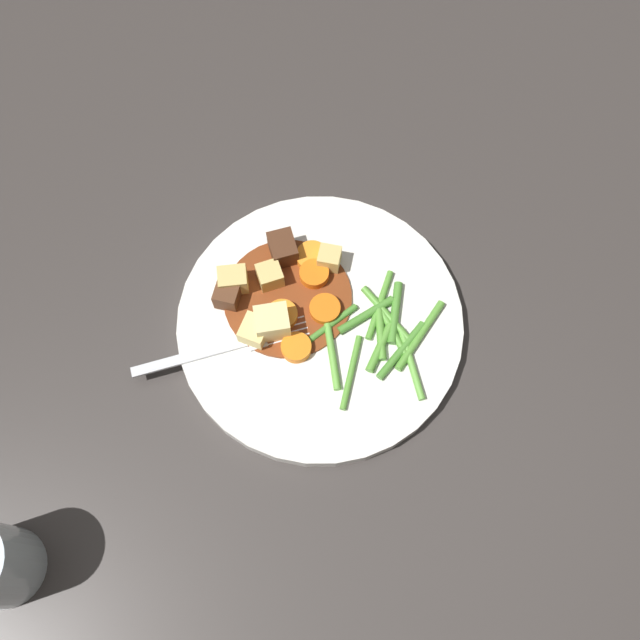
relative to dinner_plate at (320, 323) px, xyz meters
The scene contains 29 objects.
ground_plane 0.01m from the dinner_plate, ahead, with size 3.00×3.00×0.00m, color #383330.
dinner_plate is the anchor object (origin of this frame).
stew_sauce 0.04m from the dinner_plate, ahead, with size 0.13×0.13×0.00m, color brown.
carrot_slice_0 0.05m from the dinner_plate, 54.86° to the right, with size 0.03×0.03×0.01m, color orange.
carrot_slice_1 0.04m from the dinner_plate, 23.67° to the left, with size 0.03×0.03×0.01m, color orange.
carrot_slice_2 0.04m from the dinner_plate, 81.10° to the left, with size 0.03×0.03×0.01m, color orange.
carrot_slice_3 0.02m from the dinner_plate, 105.81° to the right, with size 0.03×0.03×0.01m, color orange.
carrot_slice_4 0.07m from the dinner_plate, 55.20° to the right, with size 0.03×0.03×0.01m, color orange.
potato_chunk_0 0.05m from the dinner_plate, 39.53° to the left, with size 0.03×0.03×0.03m, color #EAD68C.
potato_chunk_1 0.07m from the dinner_plate, 70.78° to the right, with size 0.02×0.02×0.02m, color #DBBC6B.
potato_chunk_2 0.07m from the dinner_plate, 41.66° to the left, with size 0.03×0.03×0.02m, color #E5CC7A.
potato_chunk_3 0.07m from the dinner_plate, 12.45° to the right, with size 0.02×0.02×0.02m, color #DBBC6B.
potato_chunk_4 0.10m from the dinner_plate, ahead, with size 0.03×0.02×0.03m, color #DBBC6B.
meat_chunk_0 0.10m from the dinner_plate, 14.71° to the left, with size 0.02×0.02×0.02m, color #56331E.
meat_chunk_1 0.08m from the dinner_plate, 34.51° to the right, with size 0.03×0.03×0.03m, color #4C2B19.
green_bean_0 0.07m from the dinner_plate, 148.12° to the right, with size 0.01×0.01×0.07m, color #599E38.
green_bean_1 0.07m from the dinner_plate, behind, with size 0.01×0.01×0.05m, color #599E38.
green_bean_2 0.02m from the dinner_plate, 164.53° to the right, with size 0.01×0.01×0.06m, color #4C8E33.
green_bean_3 0.05m from the dinner_plate, 147.36° to the right, with size 0.01×0.01×0.06m, color #4C8E33.
green_bean_4 0.08m from the dinner_plate, 147.45° to the right, with size 0.01×0.01×0.06m, color #4C8E33.
green_bean_5 0.10m from the dinner_plate, behind, with size 0.01×0.01×0.07m, color #66AD42.
green_bean_6 0.06m from the dinner_plate, 168.04° to the right, with size 0.01×0.01×0.05m, color #599E38.
green_bean_7 0.09m from the dinner_plate, behind, with size 0.01×0.01×0.07m, color #4C8E33.
green_bean_8 0.07m from the dinner_plate, 158.62° to the right, with size 0.01×0.01×0.06m, color #599E38.
green_bean_9 0.06m from the dinner_plate, 146.26° to the left, with size 0.01×0.01×0.07m, color #599E38.
green_bean_10 0.06m from the dinner_plate, 137.98° to the right, with size 0.01×0.01×0.08m, color #599E38.
green_bean_11 0.04m from the dinner_plate, 136.74° to the left, with size 0.01×0.01×0.08m, color #66AD42.
green_bean_12 0.10m from the dinner_plate, 162.33° to the right, with size 0.01×0.01×0.08m, color #599E38.
fork 0.10m from the dinner_plate, 45.55° to the left, with size 0.14×0.13×0.00m.
Camera 1 is at (-0.12, 0.23, 0.66)m, focal length 39.55 mm.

